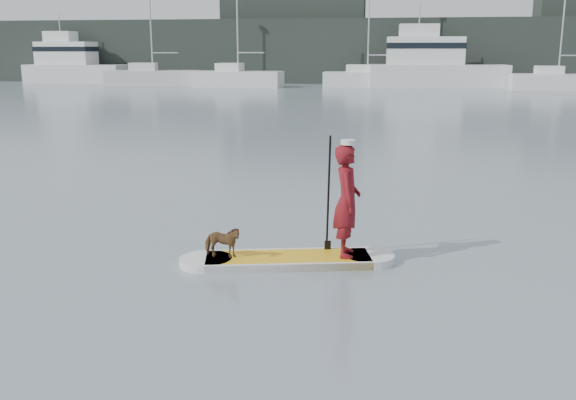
% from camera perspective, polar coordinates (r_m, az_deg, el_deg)
% --- Properties ---
extents(ground, '(140.00, 140.00, 0.00)m').
position_cam_1_polar(ground, '(11.64, 8.57, -2.84)').
color(ground, slate).
rests_on(ground, ground).
extents(paddleboard, '(3.24, 1.36, 0.12)m').
position_cam_1_polar(paddleboard, '(9.84, 0.00, -5.34)').
color(paddleboard, gold).
rests_on(paddleboard, ground).
extents(paddler, '(0.48, 0.67, 1.71)m').
position_cam_1_polar(paddler, '(9.68, 5.26, -0.07)').
color(paddler, maroon).
rests_on(paddler, paddleboard).
extents(white_cap, '(0.22, 0.22, 0.07)m').
position_cam_1_polar(white_cap, '(9.52, 5.37, 5.14)').
color(white_cap, silver).
rests_on(white_cap, paddler).
extents(dog, '(0.59, 0.28, 0.49)m').
position_cam_1_polar(dog, '(9.73, -5.87, -3.73)').
color(dog, brown).
rests_on(dog, paddleboard).
extents(paddle, '(0.10, 0.30, 2.00)m').
position_cam_1_polar(paddle, '(9.98, 3.60, -0.68)').
color(paddle, black).
rests_on(paddle, ground).
extents(sailboat_b, '(8.61, 4.03, 12.31)m').
position_cam_1_polar(sailboat_b, '(59.61, -11.97, 10.72)').
color(sailboat_b, silver).
rests_on(sailboat_b, ground).
extents(sailboat_c, '(7.72, 3.00, 10.88)m').
position_cam_1_polar(sailboat_c, '(56.47, -4.51, 10.79)').
color(sailboat_c, silver).
rests_on(sailboat_c, ground).
extents(sailboat_d, '(7.60, 2.37, 11.20)m').
position_cam_1_polar(sailboat_d, '(57.36, 7.00, 10.77)').
color(sailboat_d, silver).
rests_on(sailboat_d, ground).
extents(sailboat_e, '(7.26, 2.37, 10.52)m').
position_cam_1_polar(sailboat_e, '(56.46, 22.78, 9.76)').
color(sailboat_e, silver).
rests_on(sailboat_e, ground).
extents(motor_yacht_a, '(11.85, 4.30, 6.99)m').
position_cam_1_polar(motor_yacht_a, '(57.75, 12.67, 11.72)').
color(motor_yacht_a, silver).
rests_on(motor_yacht_a, ground).
extents(motor_yacht_b, '(9.86, 3.66, 6.43)m').
position_cam_1_polar(motor_yacht_b, '(66.63, -18.63, 11.39)').
color(motor_yacht_b, silver).
rests_on(motor_yacht_b, ground).
extents(shore_mass, '(90.00, 6.00, 6.00)m').
position_cam_1_polar(shore_mass, '(64.19, 9.43, 12.91)').
color(shore_mass, black).
rests_on(shore_mass, ground).
extents(shore_building_west, '(14.00, 4.00, 9.00)m').
position_cam_1_polar(shore_building_west, '(65.98, 0.49, 14.39)').
color(shore_building_west, black).
rests_on(shore_building_west, ground).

